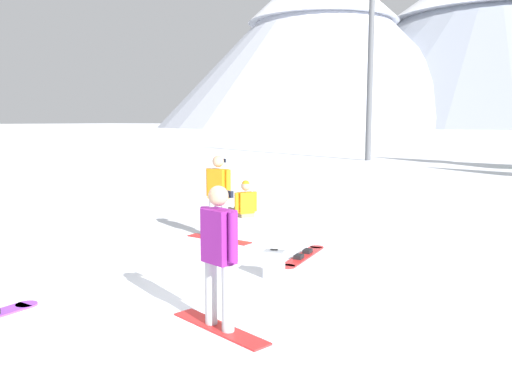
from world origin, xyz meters
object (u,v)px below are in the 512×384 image
(snowboarder_background, at_px, (243,203))
(loose_snowboard_far_spare, at_px, (303,256))
(snowboarder_midground, at_px, (218,195))
(ski_lift_tower, at_px, (371,51))
(backpack_grey, at_px, (274,264))
(snowboarder_foreground, at_px, (219,255))

(snowboarder_background, xyz_separation_m, loose_snowboard_far_spare, (3.20, -3.13, -0.31))
(snowboarder_midground, relative_size, ski_lift_tower, 0.15)
(ski_lift_tower, bearing_deg, backpack_grey, -75.08)
(backpack_grey, bearing_deg, snowboarder_background, 126.32)
(snowboarder_foreground, relative_size, snowboarder_background, 1.07)
(snowboarder_midground, height_order, backpack_grey, snowboarder_midground)
(snowboarder_midground, xyz_separation_m, backpack_grey, (2.30, -1.84, -0.73))
(snowboarder_foreground, bearing_deg, snowboarder_background, 119.14)
(snowboarder_foreground, distance_m, backpack_grey, 2.38)
(backpack_grey, bearing_deg, ski_lift_tower, 104.92)
(snowboarder_midground, distance_m, snowboarder_background, 2.96)
(snowboarder_midground, xyz_separation_m, loose_snowboard_far_spare, (2.16, -0.42, -0.92))
(loose_snowboard_far_spare, xyz_separation_m, backpack_grey, (0.14, -1.42, 0.19))
(loose_snowboard_far_spare, height_order, backpack_grey, backpack_grey)
(snowboarder_foreground, relative_size, snowboarder_midground, 0.98)
(loose_snowboard_far_spare, distance_m, backpack_grey, 1.44)
(backpack_grey, relative_size, ski_lift_tower, 0.04)
(snowboarder_background, relative_size, backpack_grey, 3.47)
(snowboarder_foreground, height_order, ski_lift_tower, ski_lift_tower)
(snowboarder_midground, distance_m, backpack_grey, 3.03)
(loose_snowboard_far_spare, xyz_separation_m, ski_lift_tower, (-6.69, 24.24, 6.77))
(snowboarder_background, height_order, backpack_grey, snowboarder_background)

